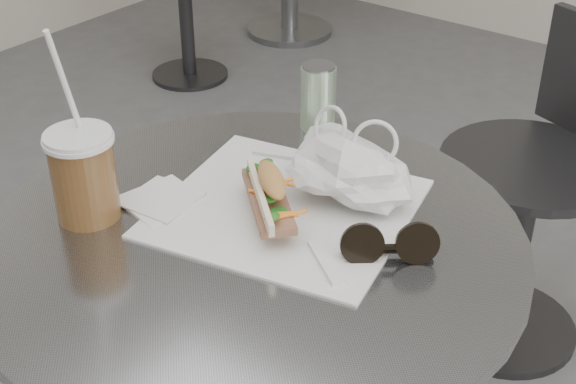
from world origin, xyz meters
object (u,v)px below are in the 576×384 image
Objects in this scene: cafe_table at (257,377)px; sunglasses at (389,246)px; chair_far at (535,210)px; bg_chair at (177,9)px; iced_coffee at (83,174)px; banh_mi at (270,196)px; drink_can at (318,97)px.

sunglasses is at bearing 18.42° from cafe_table.
sunglasses is (0.18, 0.06, 0.30)m from cafe_table.
chair_far reaches higher than bg_chair.
sunglasses is (0.08, -0.84, 0.42)m from chair_far.
sunglasses is (1.82, -1.45, 0.46)m from bg_chair.
cafe_table is 1.13× the size of bg_chair.
cafe_table is 0.42m from iced_coffee.
bg_chair is at bearing 131.50° from iced_coffee.
bg_chair is at bearing 179.54° from banh_mi.
iced_coffee is (-0.32, -1.01, 0.46)m from chair_far.
iced_coffee reaches higher than cafe_table.
iced_coffee is 2.44× the size of sunglasses.
cafe_table is 0.31m from banh_mi.
iced_coffee is 0.43m from drink_can.
sunglasses is (0.19, 0.02, -0.01)m from banh_mi.
drink_can reaches higher than banh_mi.
banh_mi is 1.80× the size of drink_can.
bg_chair is at bearing 142.04° from drink_can.
iced_coffee reaches higher than sunglasses.
drink_can is at bearing 90.29° from chair_far.
banh_mi is at bearing 103.41° from chair_far.
iced_coffee is at bearing -103.40° from drink_can.
drink_can is at bearing 76.60° from iced_coffee.
iced_coffee is at bearing -153.62° from cafe_table.
sunglasses is at bearing -16.30° from bg_chair.
sunglasses reaches higher than chair_far.
drink_can is (-0.11, 0.27, 0.02)m from banh_mi.
sunglasses is at bearing -40.70° from drink_can.
banh_mi reaches higher than sunglasses.
banh_mi is at bearing -19.65° from bg_chair.
cafe_table is 0.92m from chair_far.
drink_can reaches higher than bg_chair.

